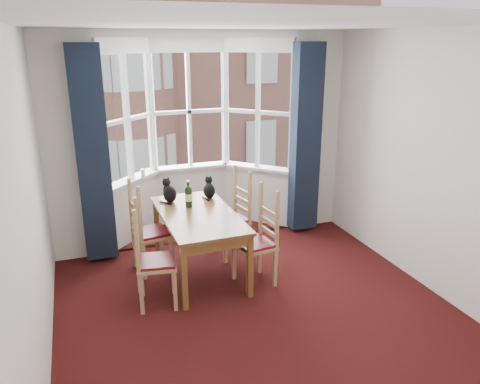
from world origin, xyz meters
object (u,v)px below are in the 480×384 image
cat_left (169,193)px  chair_right_far (236,219)px  wine_bottle (189,195)px  chair_left_near (148,264)px  dining_table (198,220)px  cat_right (209,189)px  candle_tall (143,173)px  chair_right_near (261,243)px  chair_left_far (144,235)px

cat_left → chair_right_far: bearing=-9.8°
wine_bottle → chair_left_near: bearing=-130.5°
dining_table → cat_left: (-0.23, 0.51, 0.20)m
chair_right_far → cat_right: bearing=158.3°
cat_left → candle_tall: cat_left is taller
cat_left → wine_bottle: bearing=-55.7°
chair_right_far → candle_tall: 1.47m
dining_table → wine_bottle: (-0.05, 0.25, 0.23)m
chair_right_far → candle_tall: (-1.02, 0.95, 0.46)m
chair_right_far → wine_bottle: (-0.64, -0.12, 0.44)m
wine_bottle → candle_tall: bearing=109.5°
dining_table → candle_tall: (-0.43, 1.32, 0.25)m
dining_table → wine_bottle: bearing=100.7°
dining_table → candle_tall: size_ratio=12.80×
chair_left_near → chair_right_far: bearing=34.0°
dining_table → chair_right_far: bearing=31.7°
chair_right_near → wine_bottle: (-0.67, 0.68, 0.44)m
chair_right_near → wine_bottle: size_ratio=2.80×
chair_right_near → dining_table: bearing=145.4°
chair_left_near → chair_right_near: (1.30, 0.06, 0.00)m
chair_right_near → chair_left_near: bearing=-177.2°
chair_left_far → wine_bottle: size_ratio=2.80×
dining_table → cat_left: bearing=113.9°
chair_left_near → chair_left_far: size_ratio=1.00×
dining_table → chair_left_far: bearing=156.6°
cat_left → candle_tall: 0.83m
dining_table → chair_left_near: size_ratio=1.69×
chair_right_near → wine_bottle: 1.05m
chair_left_near → cat_right: bearing=45.9°
cat_left → cat_right: bearing=-1.7°
chair_right_far → chair_right_near: bearing=-88.3°
chair_right_far → chair_left_far: bearing=-174.7°
chair_left_far → chair_left_near: bearing=-96.3°
chair_left_near → chair_left_far: (0.08, 0.75, 0.00)m
chair_right_near → chair_right_far: (-0.02, 0.80, 0.00)m
dining_table → chair_left_far: chair_left_far is taller
cat_left → cat_right: (0.50, -0.02, -0.01)m
chair_left_near → cat_right: (0.96, 0.99, 0.40)m
chair_right_far → wine_bottle: 0.79m
chair_left_near → dining_table: bearing=36.0°
dining_table → cat_left: size_ratio=4.99×
wine_bottle → candle_tall: (-0.38, 1.07, 0.02)m
chair_right_near → cat_left: bearing=132.1°
chair_left_far → cat_right: (0.87, 0.24, 0.40)m
chair_left_near → wine_bottle: wine_bottle is taller
chair_left_near → chair_right_far: (1.28, 0.86, 0.00)m
chair_left_far → chair_right_near: size_ratio=1.00×
dining_table → cat_right: cat_right is taller
chair_right_near → candle_tall: 2.09m
cat_left → chair_left_far: bearing=-145.7°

